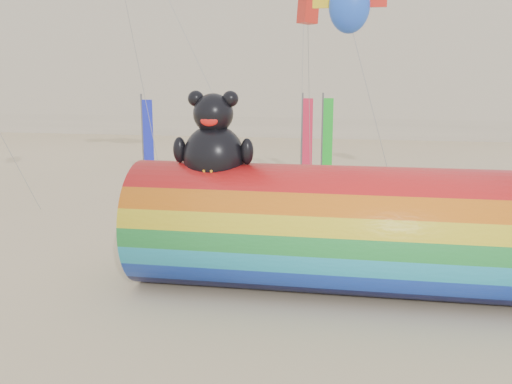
% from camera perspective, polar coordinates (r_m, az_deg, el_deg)
% --- Properties ---
extents(ground, '(160.00, 160.00, 0.00)m').
position_cam_1_polar(ground, '(18.44, -2.36, -8.22)').
color(ground, '#CCB58C').
rests_on(ground, ground).
extents(hotel_building, '(60.40, 15.40, 20.60)m').
position_cam_1_polar(hotel_building, '(64.91, -4.28, 15.41)').
color(hotel_building, '#B7AD99').
rests_on(hotel_building, ground).
extents(windsock_assembly, '(12.83, 3.91, 5.91)m').
position_cam_1_polar(windsock_assembly, '(16.72, 9.43, -3.45)').
color(windsock_assembly, red).
rests_on(windsock_assembly, ground).
extents(kite_handler, '(0.76, 0.68, 1.73)m').
position_cam_1_polar(kite_handler, '(20.69, 11.65, -3.68)').
color(kite_handler, slate).
rests_on(kite_handler, ground).
extents(fabric_bundle, '(2.62, 1.35, 0.41)m').
position_cam_1_polar(fabric_bundle, '(19.42, 14.96, -7.04)').
color(fabric_bundle, '#3F0B0F').
rests_on(fabric_bundle, ground).
extents(festival_banners, '(10.07, 3.47, 5.20)m').
position_cam_1_polar(festival_banners, '(31.87, 0.57, 5.25)').
color(festival_banners, '#59595E').
rests_on(festival_banners, ground).
extents(beachgoers, '(83.35, 62.49, 1.85)m').
position_cam_1_polar(beachgoers, '(14.55, -13.61, -10.68)').
color(beachgoers, '#33333F').
rests_on(beachgoers, ground).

